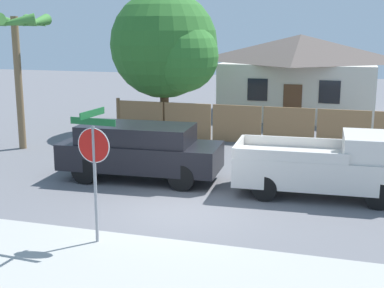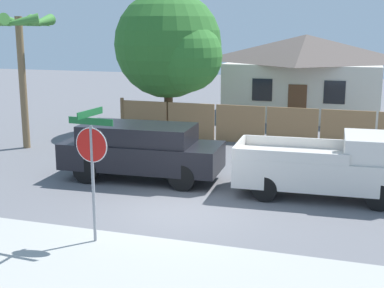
{
  "view_description": "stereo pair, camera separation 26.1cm",
  "coord_description": "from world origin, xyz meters",
  "views": [
    {
      "loc": [
        4.22,
        -12.8,
        4.72
      ],
      "look_at": [
        0.11,
        0.86,
        1.6
      ],
      "focal_mm": 50.0,
      "sensor_mm": 36.0,
      "label": 1
    },
    {
      "loc": [
        4.47,
        -12.72,
        4.72
      ],
      "look_at": [
        0.11,
        0.86,
        1.6
      ],
      "focal_mm": 50.0,
      "sensor_mm": 36.0,
      "label": 2
    }
  ],
  "objects": [
    {
      "name": "ground_plane",
      "position": [
        0.0,
        0.0,
        0.0
      ],
      "size": [
        80.0,
        80.0,
        0.0
      ],
      "primitive_type": "plane",
      "color": "slate"
    },
    {
      "name": "sidewalk_strip",
      "position": [
        0.0,
        -3.6,
        0.0
      ],
      "size": [
        36.0,
        3.2,
        0.01
      ],
      "color": "#A3A39E",
      "rests_on": "ground"
    },
    {
      "name": "wooden_fence",
      "position": [
        0.75,
        8.76,
        0.78
      ],
      "size": [
        13.02,
        0.12,
        1.66
      ],
      "color": "#997047",
      "rests_on": "ground"
    },
    {
      "name": "house",
      "position": [
        1.44,
        16.45,
        2.25
      ],
      "size": [
        8.35,
        6.31,
        4.35
      ],
      "color": "beige",
      "rests_on": "ground"
    },
    {
      "name": "oak_tree",
      "position": [
        -3.76,
        9.96,
        3.86
      ],
      "size": [
        5.03,
        4.79,
        6.37
      ],
      "color": "brown",
      "rests_on": "ground"
    },
    {
      "name": "palm_tree",
      "position": [
        -8.23,
        5.14,
        4.48
      ],
      "size": [
        2.59,
        2.79,
        5.23
      ],
      "color": "brown",
      "rests_on": "ground"
    },
    {
      "name": "red_suv",
      "position": [
        -2.05,
        2.34,
        0.97
      ],
      "size": [
        5.07,
        2.16,
        1.76
      ],
      "rotation": [
        0.0,
        0.0,
        0.05
      ],
      "color": "black",
      "rests_on": "ground"
    },
    {
      "name": "orange_pickup",
      "position": [
        3.72,
        2.35,
        0.88
      ],
      "size": [
        4.96,
        2.29,
        1.83
      ],
      "rotation": [
        0.0,
        0.0,
        0.05
      ],
      "color": "silver",
      "rests_on": "ground"
    },
    {
      "name": "stop_sign",
      "position": [
        -1.08,
        -2.61,
        2.05
      ],
      "size": [
        1.1,
        0.99,
        3.0
      ],
      "rotation": [
        0.0,
        0.0,
        -0.06
      ],
      "color": "gray",
      "rests_on": "ground"
    }
  ]
}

